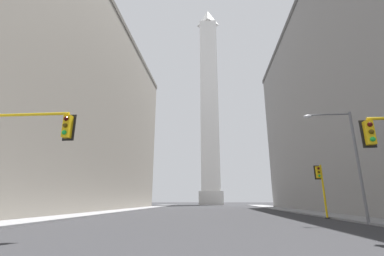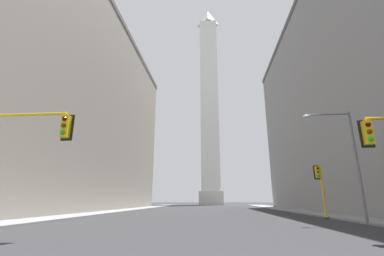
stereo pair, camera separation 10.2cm
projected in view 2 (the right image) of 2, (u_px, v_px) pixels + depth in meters
The scene contains 7 objects.
sidewalk_left at pixel (102, 212), 34.23m from camera, with size 5.00×107.73×0.15m, color gray.
sidewalk_right at pixel (318, 213), 31.96m from camera, with size 5.00×107.73×0.15m, color gray.
building_left at pixel (39, 105), 42.17m from camera, with size 25.42×59.63×33.40m.
obelisk at pixel (209, 100), 98.66m from camera, with size 8.27×8.27×79.61m.
traffic_light_near_left at pixel (0, 140), 12.51m from camera, with size 5.61×0.50×5.81m.
traffic_light_mid_right at pixel (320, 182), 24.03m from camera, with size 0.78×0.51×4.86m.
street_lamp at pixel (347, 152), 18.82m from camera, with size 3.55×0.36×8.11m.
Camera 2 is at (1.10, -2.53, 1.61)m, focal length 24.00 mm.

